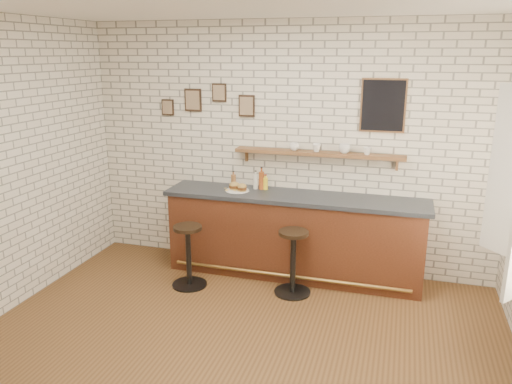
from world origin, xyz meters
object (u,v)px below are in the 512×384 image
at_px(shelf_cup_b, 317,148).
at_px(shelf_cup_c, 345,149).
at_px(ciabatta_sandwich, 238,187).
at_px(bar_stool_left, 188,254).
at_px(bitters_bottle_amber, 261,180).
at_px(bar_stool_right, 293,260).
at_px(condiment_bottle_yellow, 265,183).
at_px(bitters_bottle_brown, 233,181).
at_px(shelf_cup_d, 367,151).
at_px(shelf_cup_a, 294,147).
at_px(bar_counter, 294,235).
at_px(bitters_bottle_white, 256,181).
at_px(sandwich_plate, 237,190).

relative_size(shelf_cup_b, shelf_cup_c, 0.76).
xyz_separation_m(ciabatta_sandwich, bar_stool_left, (-0.40, -0.62, -0.67)).
bearing_deg(bitters_bottle_amber, shelf_cup_b, 5.33).
bearing_deg(bar_stool_right, ciabatta_sandwich, 149.49).
relative_size(ciabatta_sandwich, bar_stool_left, 0.38).
height_order(bar_stool_right, shelf_cup_b, shelf_cup_b).
bearing_deg(shelf_cup_c, condiment_bottle_yellow, 87.45).
distance_m(bitters_bottle_brown, shelf_cup_b, 1.11).
distance_m(bar_stool_right, shelf_cup_b, 1.34).
xyz_separation_m(bar_stool_left, shelf_cup_d, (1.88, 0.84, 1.15)).
bearing_deg(shelf_cup_a, ciabatta_sandwich, -156.13).
distance_m(bar_stool_left, shelf_cup_a, 1.76).
bearing_deg(bitters_bottle_amber, bar_counter, -17.49).
distance_m(bitters_bottle_amber, shelf_cup_a, 0.58).
distance_m(bar_stool_right, shelf_cup_a, 1.35).
xyz_separation_m(ciabatta_sandwich, shelf_cup_a, (0.63, 0.22, 0.48)).
bearing_deg(ciabatta_sandwich, bar_counter, 1.46).
relative_size(bar_counter, bitters_bottle_amber, 11.22).
xyz_separation_m(ciabatta_sandwich, bar_stool_right, (0.79, -0.47, -0.67)).
relative_size(shelf_cup_c, shelf_cup_d, 1.49).
bearing_deg(bitters_bottle_brown, bar_counter, -9.86).
xyz_separation_m(bar_counter, shelf_cup_c, (0.53, 0.20, 1.05)).
xyz_separation_m(ciabatta_sandwich, bitters_bottle_white, (0.17, 0.16, 0.04)).
relative_size(bar_counter, sandwich_plate, 11.07).
xyz_separation_m(sandwich_plate, bitters_bottle_brown, (-0.10, 0.16, 0.08)).
bearing_deg(bar_stool_left, shelf_cup_a, 39.06).
bearing_deg(shelf_cup_a, bar_counter, -68.89).
distance_m(condiment_bottle_yellow, bar_stool_right, 1.06).
xyz_separation_m(bitters_bottle_amber, bar_stool_right, (0.55, -0.62, -0.73)).
bearing_deg(ciabatta_sandwich, bitters_bottle_brown, 125.82).
xyz_separation_m(ciabatta_sandwich, shelf_cup_d, (1.48, 0.22, 0.48)).
bearing_deg(bitters_bottle_brown, shelf_cup_b, 3.44).
height_order(bar_stool_left, shelf_cup_c, shelf_cup_c).
bearing_deg(shelf_cup_d, bitters_bottle_white, 178.45).
xyz_separation_m(sandwich_plate, bitters_bottle_amber, (0.26, 0.16, 0.11)).
distance_m(bar_counter, condiment_bottle_yellow, 0.72).
xyz_separation_m(bar_counter, bar_stool_left, (-1.09, -0.64, -0.11)).
bearing_deg(shelf_cup_c, shelf_cup_b, 83.70).
height_order(sandwich_plate, shelf_cup_b, shelf_cup_b).
relative_size(bitters_bottle_white, shelf_cup_d, 2.54).
distance_m(ciabatta_sandwich, bar_stool_right, 1.14).
bearing_deg(sandwich_plate, bar_stool_left, -122.09).
relative_size(bar_stool_right, shelf_cup_b, 7.37).
height_order(bitters_bottle_amber, shelf_cup_b, shelf_cup_b).
bearing_deg(bitters_bottle_white, shelf_cup_d, 2.66).
bearing_deg(condiment_bottle_yellow, bitters_bottle_brown, 180.00).
height_order(ciabatta_sandwich, shelf_cup_a, shelf_cup_a).
height_order(bar_stool_right, shelf_cup_d, shelf_cup_d).
bearing_deg(ciabatta_sandwich, condiment_bottle_yellow, 27.86).
bearing_deg(shelf_cup_a, bar_stool_left, -136.10).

